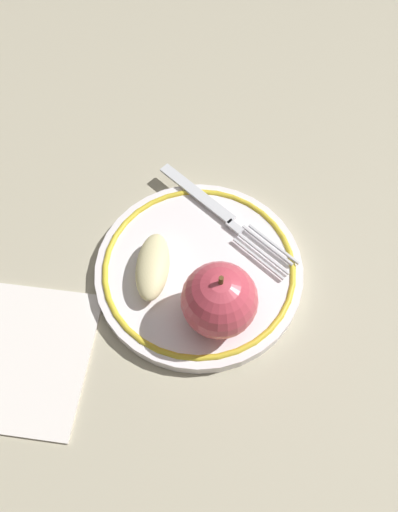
{
  "coord_description": "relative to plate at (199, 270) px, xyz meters",
  "views": [
    {
      "loc": [
        0.06,
        0.25,
        0.46
      ],
      "look_at": [
        0.01,
        0.01,
        0.04
      ],
      "focal_mm": 35.0,
      "sensor_mm": 36.0,
      "label": 1
    }
  ],
  "objects": [
    {
      "name": "plate",
      "position": [
        0.0,
        0.0,
        0.0
      ],
      "size": [
        0.21,
        0.21,
        0.02
      ],
      "color": "white",
      "rests_on": "ground_plane"
    },
    {
      "name": "napkin_folded",
      "position": [
        0.2,
        0.05,
        -0.01
      ],
      "size": [
        0.19,
        0.18,
        0.01
      ],
      "primitive_type": "cube",
      "rotation": [
        0.0,
        0.0,
        -0.32
      ],
      "color": "white",
      "rests_on": "ground_plane"
    },
    {
      "name": "fork",
      "position": [
        -0.03,
        -0.06,
        0.01
      ],
      "size": [
        0.13,
        0.17,
        0.0
      ],
      "rotation": [
        0.0,
        0.0,
        2.19
      ],
      "color": "silver",
      "rests_on": "plate"
    },
    {
      "name": "apple_slice_front",
      "position": [
        0.05,
        -0.0,
        0.02
      ],
      "size": [
        0.05,
        0.08,
        0.02
      ],
      "primitive_type": "ellipsoid",
      "rotation": [
        0.0,
        0.0,
        1.32
      ],
      "color": "beige",
      "rests_on": "plate"
    },
    {
      "name": "apple_red_whole",
      "position": [
        -0.01,
        0.06,
        0.04
      ],
      "size": [
        0.07,
        0.07,
        0.08
      ],
      "color": "#C84050",
      "rests_on": "plate"
    },
    {
      "name": "ground_plane",
      "position": [
        -0.01,
        -0.01,
        -0.01
      ],
      "size": [
        2.0,
        2.0,
        0.0
      ],
      "primitive_type": "plane",
      "color": "#B1A88D"
    }
  ]
}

